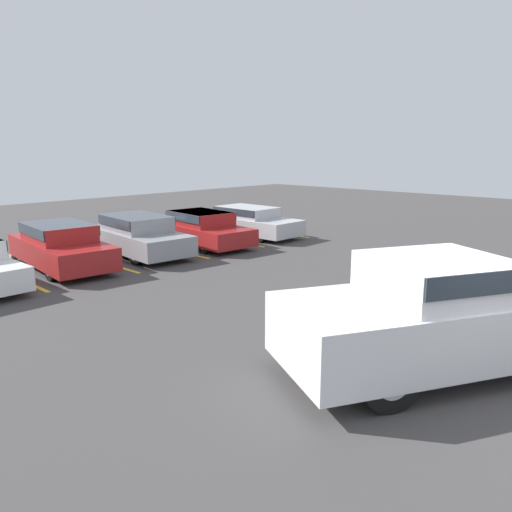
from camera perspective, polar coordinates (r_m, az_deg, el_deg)
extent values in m
plane|color=#423F3F|center=(8.48, 22.53, -12.92)|extent=(60.00, 60.00, 0.00)
cube|color=yellow|center=(15.18, -25.85, -2.21)|extent=(0.12, 4.16, 0.01)
cube|color=yellow|center=(16.25, -17.24, -0.64)|extent=(0.12, 4.16, 0.01)
cube|color=yellow|center=(17.64, -9.84, 0.72)|extent=(0.12, 4.16, 0.01)
cube|color=yellow|center=(19.29, -3.61, 1.86)|extent=(0.12, 4.16, 0.01)
cube|color=yellow|center=(21.13, 1.59, 2.80)|extent=(0.12, 4.16, 0.01)
cube|color=silver|center=(8.55, 21.16, -7.12)|extent=(5.78, 4.40, 0.96)
cube|color=silver|center=(8.16, 20.10, -2.22)|extent=(2.63, 2.60, 0.60)
cube|color=#2D3842|center=(8.13, 20.17, -1.31)|extent=(2.62, 2.64, 0.33)
cylinder|color=black|center=(10.30, 25.09, -5.92)|extent=(0.96, 0.70, 0.93)
cylinder|color=#ADADB2|center=(10.30, 25.09, -5.92)|extent=(0.60, 0.51, 0.51)
cylinder|color=black|center=(8.46, 8.50, -8.71)|extent=(0.96, 0.70, 0.93)
cylinder|color=#ADADB2|center=(8.46, 8.50, -8.71)|extent=(0.60, 0.51, 0.51)
cylinder|color=black|center=(7.09, 14.95, -13.29)|extent=(0.96, 0.70, 0.93)
cylinder|color=#ADADB2|center=(7.09, 14.95, -13.29)|extent=(0.60, 0.51, 0.51)
cylinder|color=black|center=(13.74, -26.02, -2.30)|extent=(0.23, 0.63, 0.63)
cylinder|color=#ADADB2|center=(13.74, -26.02, -2.30)|extent=(0.24, 0.35, 0.35)
cube|color=maroon|center=(15.74, -21.36, 0.52)|extent=(2.16, 4.56, 0.65)
cube|color=maroon|center=(15.72, -21.63, 2.59)|extent=(1.74, 2.44, 0.48)
cube|color=#2D3842|center=(15.71, -21.66, 2.94)|extent=(1.80, 2.40, 0.29)
cylinder|color=black|center=(14.86, -16.97, -0.51)|extent=(0.27, 0.67, 0.65)
cylinder|color=#ADADB2|center=(14.86, -16.97, -0.51)|extent=(0.25, 0.38, 0.36)
cylinder|color=black|center=(14.36, -22.36, -1.34)|extent=(0.27, 0.67, 0.65)
cylinder|color=#ADADB2|center=(14.36, -22.36, -1.34)|extent=(0.25, 0.38, 0.36)
cylinder|color=black|center=(17.20, -20.45, 0.93)|extent=(0.27, 0.67, 0.65)
cylinder|color=#ADADB2|center=(17.20, -20.45, 0.93)|extent=(0.25, 0.38, 0.36)
cylinder|color=black|center=(16.76, -25.17, 0.26)|extent=(0.27, 0.67, 0.65)
cylinder|color=#ADADB2|center=(16.76, -25.17, 0.26)|extent=(0.25, 0.38, 0.36)
cube|color=gray|center=(16.93, -13.29, 1.80)|extent=(2.18, 4.53, 0.62)
cube|color=gray|center=(16.92, -13.52, 3.69)|extent=(1.76, 2.42, 0.49)
cube|color=#2D3842|center=(16.90, -13.54, 4.02)|extent=(1.83, 2.38, 0.30)
cylinder|color=black|center=(16.24, -8.81, 0.98)|extent=(0.28, 0.69, 0.68)
cylinder|color=#ADADB2|center=(16.24, -8.81, 0.98)|extent=(0.27, 0.39, 0.37)
cylinder|color=black|center=(15.51, -13.52, 0.25)|extent=(0.28, 0.69, 0.68)
cylinder|color=#ADADB2|center=(15.51, -13.52, 0.25)|extent=(0.27, 0.39, 0.37)
cylinder|color=black|center=(18.41, -13.05, 2.13)|extent=(0.28, 0.69, 0.68)
cylinder|color=#ADADB2|center=(18.41, -13.05, 2.13)|extent=(0.27, 0.39, 0.37)
cylinder|color=black|center=(17.77, -17.33, 1.53)|extent=(0.28, 0.69, 0.68)
cylinder|color=#ADADB2|center=(17.77, -17.33, 1.53)|extent=(0.27, 0.39, 0.37)
cube|color=maroon|center=(18.18, -6.17, 2.65)|extent=(2.15, 4.37, 0.58)
cube|color=maroon|center=(18.17, -6.36, 4.34)|extent=(1.75, 2.33, 0.48)
cube|color=#2D3842|center=(18.16, -6.37, 4.64)|extent=(1.81, 2.29, 0.29)
cylinder|color=black|center=(17.69, -1.88, 1.95)|extent=(0.28, 0.64, 0.62)
cylinder|color=#ADADB2|center=(17.69, -1.88, 1.95)|extent=(0.26, 0.36, 0.34)
cylinder|color=black|center=(16.80, -5.87, 1.34)|extent=(0.28, 0.64, 0.62)
cylinder|color=#ADADB2|center=(16.80, -5.87, 1.34)|extent=(0.26, 0.36, 0.34)
cylinder|color=black|center=(19.62, -6.41, 2.90)|extent=(0.28, 0.64, 0.62)
cylinder|color=#ADADB2|center=(19.62, -6.41, 2.90)|extent=(0.26, 0.36, 0.34)
cylinder|color=black|center=(18.82, -10.19, 2.38)|extent=(0.28, 0.64, 0.62)
cylinder|color=#ADADB2|center=(18.82, -10.19, 2.38)|extent=(0.26, 0.36, 0.34)
cube|color=#B7BABF|center=(20.08, -0.84, 3.65)|extent=(1.78, 4.48, 0.58)
cube|color=#B7BABF|center=(20.08, -1.03, 5.07)|extent=(1.56, 2.33, 0.41)
cube|color=#2D3842|center=(20.07, -1.03, 5.30)|extent=(1.63, 2.29, 0.24)
cylinder|color=black|center=(19.80, 3.38, 3.07)|extent=(0.23, 0.64, 0.64)
cylinder|color=#ADADB2|center=(19.80, 3.38, 3.07)|extent=(0.24, 0.35, 0.35)
cylinder|color=black|center=(18.68, 0.41, 2.54)|extent=(0.23, 0.64, 0.64)
cylinder|color=#ADADB2|center=(18.68, 0.41, 2.54)|extent=(0.24, 0.35, 0.35)
cylinder|color=black|center=(21.54, -1.93, 3.83)|extent=(0.23, 0.64, 0.64)
cylinder|color=#ADADB2|center=(21.54, -1.93, 3.83)|extent=(0.24, 0.35, 0.35)
cylinder|color=black|center=(20.51, -4.92, 3.37)|extent=(0.23, 0.64, 0.64)
cylinder|color=#ADADB2|center=(20.51, -4.92, 3.37)|extent=(0.24, 0.35, 0.35)
cube|color=#B7B2A8|center=(18.05, -23.48, 0.36)|extent=(1.90, 0.20, 0.14)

